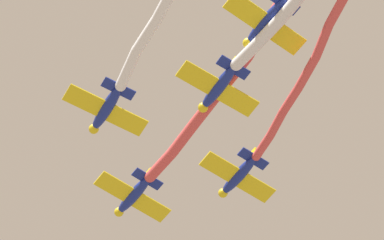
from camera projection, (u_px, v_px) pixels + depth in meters
The scene contains 7 objects.
airplane_lead at pixel (133, 196), 75.57m from camera, with size 5.35×6.98×1.72m.
smoke_trail_lead at pixel (231, 72), 70.26m from camera, with size 22.43×8.84×2.87m.
airplane_left_wing at pixel (106, 109), 70.59m from camera, with size 5.33×6.88×1.72m.
airplane_right_wing at pixel (238, 176), 74.87m from camera, with size 5.35×6.97×1.72m.
smoke_trail_right_wing at pixel (313, 53), 67.39m from camera, with size 18.42×13.43×2.61m.
airplane_slot at pixel (218, 88), 69.80m from camera, with size 5.35×6.94×1.72m.
airplane_trail at pixel (265, 23), 67.50m from camera, with size 5.35×6.98×1.72m.
Camera 1 is at (24.14, -36.51, 7.13)m, focal length 84.48 mm.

